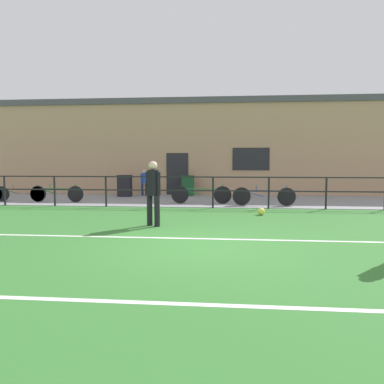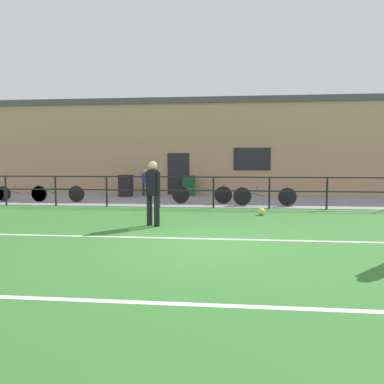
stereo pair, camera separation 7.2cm
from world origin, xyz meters
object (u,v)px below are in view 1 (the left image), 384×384
(bicycle_parked_1, at_px, (57,194))
(bicycle_parked_2, at_px, (20,194))
(spectator_child, at_px, (144,181))
(bicycle_parked_3, at_px, (264,196))
(trash_bin_1, at_px, (188,185))
(soccer_ball_spare, at_px, (261,212))
(trash_bin_0, at_px, (125,186))
(player_goalkeeper, at_px, (153,189))
(bicycle_parked_0, at_px, (201,194))

(bicycle_parked_1, distance_m, bicycle_parked_2, 1.61)
(spectator_child, xyz_separation_m, bicycle_parked_3, (5.41, -3.47, -0.36))
(bicycle_parked_3, xyz_separation_m, trash_bin_1, (-3.30, 3.70, 0.14))
(bicycle_parked_1, bearing_deg, bicycle_parked_3, -2.98)
(soccer_ball_spare, distance_m, trash_bin_0, 8.01)
(player_goalkeeper, xyz_separation_m, trash_bin_1, (0.03, 8.32, -0.46))
(soccer_ball_spare, xyz_separation_m, trash_bin_1, (-2.99, 6.07, 0.40))
(player_goalkeeper, bearing_deg, trash_bin_0, -40.60)
(player_goalkeeper, relative_size, trash_bin_1, 1.74)
(bicycle_parked_2, bearing_deg, bicycle_parked_0, 0.00)
(bicycle_parked_1, relative_size, trash_bin_0, 2.23)
(spectator_child, height_order, bicycle_parked_1, spectator_child)
(player_goalkeeper, xyz_separation_m, bicycle_parked_2, (-6.69, 5.06, -0.62))
(bicycle_parked_0, xyz_separation_m, trash_bin_1, (-0.88, 3.26, 0.13))
(bicycle_parked_2, xyz_separation_m, bicycle_parked_3, (10.02, -0.44, 0.03))
(bicycle_parked_3, bearing_deg, bicycle_parked_1, 177.02)
(spectator_child, xyz_separation_m, trash_bin_0, (-0.83, -0.48, -0.21))
(bicycle_parked_0, xyz_separation_m, bicycle_parked_3, (2.42, -0.44, -0.01))
(bicycle_parked_2, height_order, trash_bin_1, trash_bin_1)
(player_goalkeeper, bearing_deg, spectator_child, -47.14)
(bicycle_parked_1, distance_m, trash_bin_1, 6.06)
(player_goalkeeper, height_order, bicycle_parked_1, player_goalkeeper)
(bicycle_parked_2, distance_m, bicycle_parked_3, 10.03)
(bicycle_parked_2, relative_size, trash_bin_1, 2.23)
(bicycle_parked_0, relative_size, trash_bin_1, 2.44)
(bicycle_parked_0, relative_size, bicycle_parked_1, 1.05)
(bicycle_parked_0, bearing_deg, soccer_ball_spare, -53.03)
(trash_bin_0, bearing_deg, trash_bin_1, 13.54)
(bicycle_parked_1, height_order, trash_bin_1, trash_bin_1)
(spectator_child, relative_size, bicycle_parked_2, 0.58)
(bicycle_parked_0, distance_m, trash_bin_1, 3.38)
(player_goalkeeper, height_order, trash_bin_1, player_goalkeeper)
(bicycle_parked_0, bearing_deg, bicycle_parked_3, -10.25)
(spectator_child, bearing_deg, bicycle_parked_3, 149.19)
(spectator_child, distance_m, bicycle_parked_1, 4.28)
(bicycle_parked_2, bearing_deg, bicycle_parked_1, 0.00)
(soccer_ball_spare, xyz_separation_m, bicycle_parked_0, (-2.12, 2.81, 0.27))
(spectator_child, xyz_separation_m, bicycle_parked_0, (2.99, -3.03, -0.36))
(bicycle_parked_0, bearing_deg, trash_bin_1, 105.04)
(bicycle_parked_2, bearing_deg, trash_bin_0, 34.07)
(bicycle_parked_2, height_order, trash_bin_0, trash_bin_0)
(bicycle_parked_2, xyz_separation_m, trash_bin_0, (3.77, 2.55, 0.18))
(trash_bin_1, bearing_deg, bicycle_parked_1, -147.46)
(soccer_ball_spare, bearing_deg, bicycle_parked_1, 160.87)
(player_goalkeeper, distance_m, bicycle_parked_2, 8.41)
(player_goalkeeper, relative_size, bicycle_parked_3, 0.72)
(bicycle_parked_0, relative_size, trash_bin_0, 2.35)
(player_goalkeeper, height_order, spectator_child, player_goalkeeper)
(bicycle_parked_3, xyz_separation_m, trash_bin_0, (-6.25, 2.99, 0.16))
(bicycle_parked_1, height_order, trash_bin_0, trash_bin_0)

